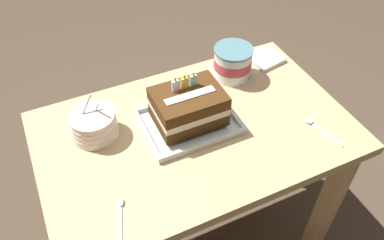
% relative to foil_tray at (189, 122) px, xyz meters
% --- Properties ---
extents(ground_plane, '(8.00, 8.00, 0.00)m').
position_rel_foil_tray_xyz_m(ground_plane, '(0.01, -0.03, -0.73)').
color(ground_plane, '#4C3D2D').
extents(dining_table, '(1.01, 0.63, 0.72)m').
position_rel_foil_tray_xyz_m(dining_table, '(0.01, -0.03, -0.13)').
color(dining_table, tan).
rests_on(dining_table, ground_plane).
extents(foil_tray, '(0.30, 0.24, 0.02)m').
position_rel_foil_tray_xyz_m(foil_tray, '(0.00, 0.00, 0.00)').
color(foil_tray, silver).
rests_on(foil_tray, dining_table).
extents(birthday_cake, '(0.22, 0.16, 0.16)m').
position_rel_foil_tray_xyz_m(birthday_cake, '(0.00, 0.00, 0.07)').
color(birthday_cake, '#472B11').
rests_on(birthday_cake, foil_tray).
extents(bowl_stack, '(0.15, 0.15, 0.14)m').
position_rel_foil_tray_xyz_m(bowl_stack, '(-0.29, 0.08, 0.03)').
color(bowl_stack, silver).
rests_on(bowl_stack, dining_table).
extents(ice_cream_tub, '(0.14, 0.14, 0.12)m').
position_rel_foil_tray_xyz_m(ice_cream_tub, '(0.25, 0.16, 0.05)').
color(ice_cream_tub, white).
rests_on(ice_cream_tub, dining_table).
extents(serving_spoon_near_tray, '(0.05, 0.15, 0.01)m').
position_rel_foil_tray_xyz_m(serving_spoon_near_tray, '(0.37, -0.18, -0.00)').
color(serving_spoon_near_tray, silver).
rests_on(serving_spoon_near_tray, dining_table).
extents(serving_spoon_by_bowls, '(0.06, 0.14, 0.01)m').
position_rel_foil_tray_xyz_m(serving_spoon_by_bowls, '(-0.30, -0.22, -0.00)').
color(serving_spoon_by_bowls, silver).
rests_on(serving_spoon_by_bowls, dining_table).
extents(napkin_pile, '(0.14, 0.14, 0.02)m').
position_rel_foil_tray_xyz_m(napkin_pile, '(0.42, 0.19, 0.00)').
color(napkin_pile, white).
rests_on(napkin_pile, dining_table).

